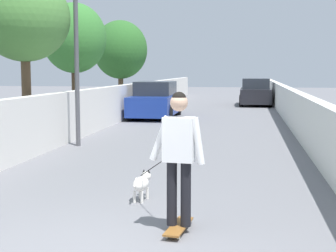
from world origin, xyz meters
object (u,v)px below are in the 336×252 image
Objects in this scene: lamp_post at (76,31)px; skateboard at (179,227)px; car_far at (256,93)px; tree_left_far at (24,19)px; tree_left_distant at (120,50)px; tree_left_near at (74,39)px; dog at (142,183)px; car_near at (156,101)px; person_skateboarder at (179,148)px.

lamp_post is 8.16m from skateboard.
lamp_post is at bearing 163.26° from car_far.
tree_left_far reaches higher than tree_left_distant.
tree_left_near is 13.48m from skateboard.
lamp_post is at bearing 28.63° from dog.
tree_left_distant is at bearing 37.39° from car_near.
tree_left_near is at bearing 24.54° from dog.
tree_left_far reaches higher than car_near.
skateboard is at bearing -142.28° from tree_left_far.
tree_left_near is at bearing 20.13° from lamp_post.
dog is at bearing -170.45° from car_near.
tree_left_distant is 4.42m from car_near.
skateboard is (-11.89, -5.55, -3.11)m from tree_left_near.
car_far is (8.17, -4.33, -0.00)m from car_near.
dog is at bearing 174.54° from car_far.
car_far is at bearing -3.19° from person_skateboarder.
tree_left_near is 5.50× the size of skateboard.
lamp_post reaches higher than car_near.
car_far is (16.38, -4.93, -2.32)m from lamp_post.
tree_left_far is at bearing 159.52° from car_far.
dog is 0.44× the size of car_far.
tree_left_near is 5.55m from lamp_post.
tree_left_distant is 5.42× the size of skateboard.
lamp_post is 7.85m from person_skateboarder.
person_skateboarder is at bearing -142.28° from tree_left_far.
tree_left_near is at bearing 25.03° from skateboard.
dog reaches higher than skateboard.
dog is at bearing -155.46° from tree_left_near.
car_far is at bearing -27.90° from car_near.
skateboard is (-6.67, -3.64, -2.97)m from lamp_post.
tree_left_distant is 18.89m from skateboard.
tree_left_far is at bearing 40.02° from dog.
person_skateboarder is at bearing 0.00° from skateboard.
person_skateboarder is 0.96× the size of dog.
tree_left_near is 1.01× the size of tree_left_distant.
car_far is (23.06, -1.29, -0.36)m from person_skateboarder.
skateboard is at bearing -168.45° from car_near.
car_near is at bearing -4.18° from lamp_post.
lamp_post is at bearing -171.39° from tree_left_distant.
tree_left_far is at bearing 37.72° from skateboard.
car_near is at bearing 9.55° from dog.
car_near is at bearing 152.10° from car_far.
dog is 21.73m from car_far.
tree_left_distant is at bearing 15.49° from dog.
skateboard is at bearing -151.45° from dog.
tree_left_far reaches higher than dog.
tree_left_near reaches higher than dog.
tree_left_near reaches higher than car_near.
tree_left_far is 7.16m from dog.
tree_left_distant is 18.76m from person_skateboarder.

